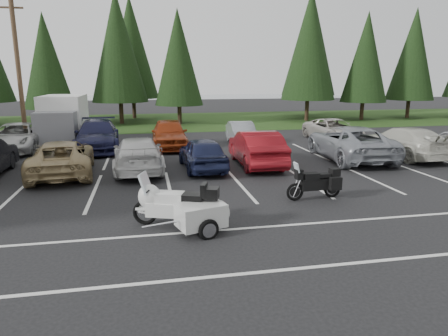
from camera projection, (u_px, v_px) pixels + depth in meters
ground at (233, 192)px, 14.33m from camera, size 120.00×120.00×0.00m
grass_strip at (178, 121)px, 37.27m from camera, size 80.00×16.00×0.01m
lake_water at (186, 101)px, 67.67m from camera, size 70.00×50.00×0.02m
utility_pole at (18, 65)px, 22.86m from camera, size 1.60×0.26×9.00m
box_truck at (62, 120)px, 24.44m from camera, size 2.40×5.60×2.90m
stall_markings at (222, 178)px, 16.24m from camera, size 32.00×16.00×0.01m
conifer_3 at (46, 61)px, 31.62m from camera, size 3.87×3.87×9.02m
conifer_4 at (118, 47)px, 33.82m from camera, size 4.80×4.80×11.17m
conifer_5 at (178, 57)px, 33.72m from camera, size 4.14×4.14×9.63m
conifer_6 at (310, 47)px, 36.23m from camera, size 4.93×4.93×11.48m
conifer_7 at (366, 57)px, 37.18m from camera, size 4.27×4.27×9.94m
conifer_8 at (413, 54)px, 38.91m from camera, size 4.53×4.53×10.56m
conifer_back_b at (131, 48)px, 38.35m from camera, size 4.97×4.97×11.58m
conifer_back_c at (310, 42)px, 40.92m from camera, size 5.50×5.50×12.81m
car_near_2 at (62, 158)px, 16.73m from camera, size 2.93×5.48×1.46m
car_near_3 at (138, 154)px, 17.46m from camera, size 2.23×5.18×1.48m
car_near_4 at (202, 153)px, 17.71m from camera, size 1.90×4.34×1.46m
car_near_5 at (256, 148)px, 18.52m from camera, size 1.84×5.00×1.63m
car_near_6 at (350, 143)px, 19.92m from camera, size 3.21×6.22×1.68m
car_near_7 at (403, 142)px, 20.45m from camera, size 2.69×5.54×1.55m
car_far_0 at (17, 137)px, 22.14m from camera, size 2.54×5.50×1.53m
car_far_1 at (97, 135)px, 22.46m from camera, size 2.65×5.83×1.66m
car_far_2 at (169, 134)px, 23.04m from camera, size 2.09×4.95×1.67m
car_far_3 at (242, 133)px, 24.47m from camera, size 1.62×4.14×1.34m
car_far_4 at (333, 130)px, 25.79m from camera, size 2.62×5.15×1.39m
touring_motorcycle at (176, 200)px, 10.90m from camera, size 2.87×1.71×1.52m
cargo_trailer at (201, 218)px, 10.51m from camera, size 1.98×1.46×0.82m
adventure_motorcycle at (314, 180)px, 13.37m from camera, size 2.23×0.89×1.33m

